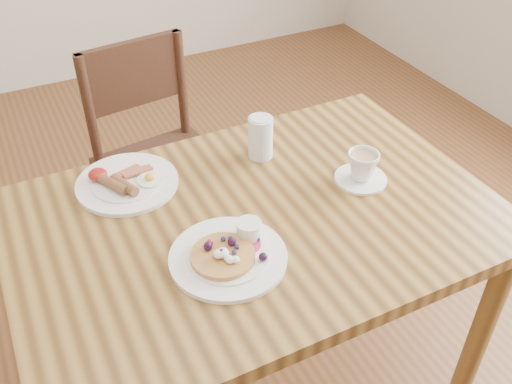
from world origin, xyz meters
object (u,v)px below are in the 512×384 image
teacup_saucer (362,168)px  breakfast_plate (126,182)px  dining_table (256,243)px  water_glass (260,137)px  chair_far (158,155)px  pancake_plate (229,253)px

teacup_saucer → breakfast_plate: bearing=155.6°
dining_table → teacup_saucer: teacup_saucer is taller
dining_table → teacup_saucer: size_ratio=8.57×
dining_table → breakfast_plate: 0.38m
breakfast_plate → water_glass: 0.39m
chair_far → breakfast_plate: (-0.22, -0.47, 0.27)m
dining_table → pancake_plate: bearing=-138.0°
teacup_saucer → chair_far: bearing=115.7°
pancake_plate → teacup_saucer: (0.44, 0.11, 0.02)m
breakfast_plate → dining_table: bearing=-45.3°
teacup_saucer → dining_table: bearing=-179.8°
water_glass → chair_far: bearing=107.8°
dining_table → pancake_plate: size_ratio=4.44×
pancake_plate → teacup_saucer: teacup_saucer is taller
pancake_plate → teacup_saucer: 0.45m
chair_far → pancake_plate: chair_far is taller
teacup_saucer → water_glass: 0.29m
dining_table → water_glass: 0.30m
breakfast_plate → pancake_plate: bearing=-70.2°
breakfast_plate → teacup_saucer: bearing=-24.4°
chair_far → water_glass: (0.16, -0.50, 0.32)m
dining_table → chair_far: bearing=92.8°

